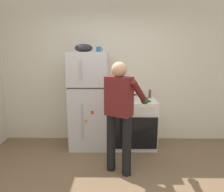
# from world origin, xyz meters

# --- Properties ---
(kitchen_wall_back) EXTENTS (6.00, 0.10, 2.70)m
(kitchen_wall_back) POSITION_xyz_m (0.00, 1.95, 1.35)
(kitchen_wall_back) COLOR silver
(kitchen_wall_back) RESTS_ON ground
(refrigerator) EXTENTS (0.68, 0.72, 1.74)m
(refrigerator) POSITION_xyz_m (-0.41, 1.57, 0.87)
(refrigerator) COLOR silver
(refrigerator) RESTS_ON ground
(stove_range) EXTENTS (0.76, 0.67, 0.89)m
(stove_range) POSITION_xyz_m (0.43, 1.56, 0.44)
(stove_range) COLOR white
(stove_range) RESTS_ON ground
(person_cook) EXTENTS (0.68, 0.75, 1.60)m
(person_cook) POSITION_xyz_m (0.13, 0.66, 0.96)
(person_cook) COLOR black
(person_cook) RESTS_ON ground
(red_pot) EXTENTS (0.37, 0.27, 0.11)m
(red_pot) POSITION_xyz_m (0.27, 1.52, 0.94)
(red_pot) COLOR orange
(red_pot) RESTS_ON stove_range
(coffee_mug) EXTENTS (0.11, 0.08, 0.10)m
(coffee_mug) POSITION_xyz_m (-0.23, 1.62, 1.79)
(coffee_mug) COLOR #2D6093
(coffee_mug) RESTS_ON refrigerator
(pepper_mill) EXTENTS (0.05, 0.05, 0.15)m
(pepper_mill) POSITION_xyz_m (0.73, 1.77, 0.96)
(pepper_mill) COLOR brown
(pepper_mill) RESTS_ON stove_range
(mixing_bowl) EXTENTS (0.32, 0.32, 0.14)m
(mixing_bowl) POSITION_xyz_m (-0.49, 1.57, 1.81)
(mixing_bowl) COLOR black
(mixing_bowl) RESTS_ON refrigerator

